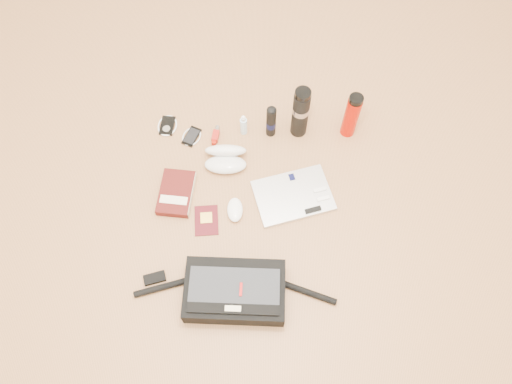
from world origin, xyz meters
TOP-DOWN VIEW (x-y plane):
  - ground at (0.00, 0.00)m, footprint 4.00×4.00m
  - messenger_bag at (-0.05, -0.31)m, footprint 0.81×0.25m
  - laptop at (0.20, 0.12)m, footprint 0.37×0.31m
  - book at (-0.31, 0.13)m, footprint 0.16×0.23m
  - passport at (-0.18, 0.01)m, footprint 0.11×0.15m
  - mouse at (-0.05, 0.05)m, footprint 0.07×0.12m
  - sunglasses_case at (-0.10, 0.30)m, footprint 0.19×0.16m
  - ipod at (-0.38, 0.49)m, footprint 0.10×0.11m
  - phone at (-0.27, 0.43)m, footprint 0.11×0.12m
  - inhaler at (-0.15, 0.43)m, footprint 0.04×0.10m
  - spray_bottle at (-0.02, 0.46)m, footprint 0.04×0.04m
  - aerosol_can at (0.10, 0.45)m, footprint 0.05×0.05m
  - thermos_black at (0.23, 0.47)m, footprint 0.09×0.09m
  - thermos_red at (0.46, 0.46)m, footprint 0.08×0.08m

SIDE VIEW (x-z plane):
  - ground at x=0.00m, z-range 0.00..0.00m
  - passport at x=-0.18m, z-range 0.00..0.01m
  - phone at x=-0.27m, z-range 0.00..0.01m
  - ipod at x=-0.38m, z-range 0.00..0.01m
  - laptop at x=0.20m, z-range 0.00..0.03m
  - inhaler at x=-0.15m, z-range 0.00..0.03m
  - mouse at x=-0.05m, z-range 0.00..0.04m
  - book at x=-0.31m, z-range 0.00..0.04m
  - sunglasses_case at x=-0.10m, z-range -0.02..0.09m
  - messenger_bag at x=-0.05m, z-range -0.01..0.11m
  - spray_bottle at x=-0.02m, z-range -0.01..0.11m
  - aerosol_can at x=0.10m, z-range 0.00..0.19m
  - thermos_red at x=0.46m, z-range 0.00..0.25m
  - thermos_black at x=0.23m, z-range 0.00..0.29m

